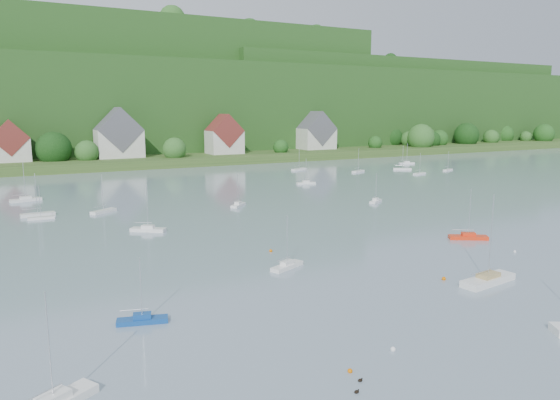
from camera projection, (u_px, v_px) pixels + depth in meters
name	position (u px, v px, depth m)	size (l,w,h in m)	color
far_shore_strip	(100.00, 159.00, 198.84)	(600.00, 60.00, 3.00)	#34531F
forested_ridge	(74.00, 104.00, 255.09)	(620.00, 181.22, 69.89)	#183D13
village_building_1	(10.00, 144.00, 174.17)	(12.00, 9.36, 14.00)	beige
village_building_2	(119.00, 137.00, 189.22)	(16.00, 11.44, 18.00)	beige
village_building_3	(224.00, 137.00, 206.10)	(13.00, 10.40, 15.50)	beige
village_building_4	(316.00, 134.00, 230.35)	(15.00, 10.40, 16.50)	beige
near_sailboat_1	(142.00, 319.00, 49.95)	(4.95, 2.57, 6.43)	#114290
near_sailboat_2	(488.00, 279.00, 61.31)	(8.07, 3.20, 10.59)	white
near_sailboat_3	(287.00, 265.00, 67.24)	(5.31, 3.42, 6.97)	white
near_sailboat_5	(468.00, 237.00, 82.33)	(5.88, 4.52, 7.97)	red
mooring_buoy_0	(350.00, 372.00, 40.61)	(0.40, 0.40, 0.40)	#E96A00
mooring_buoy_1	(393.00, 351.00, 44.24)	(0.46, 0.46, 0.46)	white
mooring_buoy_2	(444.00, 280.00, 62.69)	(0.50, 0.50, 0.50)	#E96A00
mooring_buoy_3	(271.00, 252.00, 75.14)	(0.47, 0.47, 0.47)	#E96A00
mooring_buoy_4	(515.00, 253.00, 74.71)	(0.41, 0.41, 0.41)	white
duck_pair	(358.00, 386.00, 38.43)	(1.62, 1.46, 0.29)	black
far_sailboat_cluster	(198.00, 189.00, 131.88)	(193.55, 70.64, 8.71)	white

